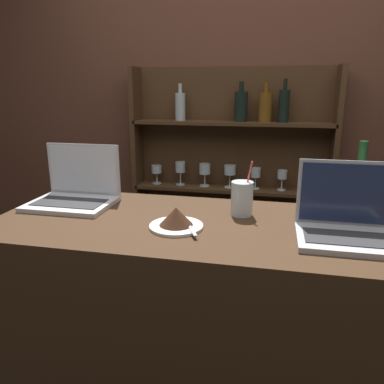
# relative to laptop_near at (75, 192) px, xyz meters

# --- Properties ---
(bar_counter) EXTENTS (1.61, 0.61, 1.08)m
(bar_counter) POSITION_rel_laptop_near_xyz_m (0.60, -0.12, -0.59)
(bar_counter) COLOR #382314
(bar_counter) RESTS_ON ground_plane
(back_wall) EXTENTS (7.00, 0.06, 2.70)m
(back_wall) POSITION_rel_laptop_near_xyz_m (0.60, 1.10, 0.22)
(back_wall) COLOR brown
(back_wall) RESTS_ON ground_plane
(back_shelf) EXTENTS (1.25, 0.18, 1.66)m
(back_shelf) POSITION_rel_laptop_near_xyz_m (0.52, 1.01, -0.25)
(back_shelf) COLOR #472D19
(back_shelf) RESTS_ON ground_plane
(laptop_near) EXTENTS (0.32, 0.25, 0.23)m
(laptop_near) POSITION_rel_laptop_near_xyz_m (0.00, 0.00, 0.00)
(laptop_near) COLOR silver
(laptop_near) RESTS_ON bar_counter
(laptop_far) EXTENTS (0.29, 0.23, 0.23)m
(laptop_far) POSITION_rel_laptop_near_xyz_m (1.01, -0.16, 0.00)
(laptop_far) COLOR #ADADB2
(laptop_far) RESTS_ON bar_counter
(cake_plate) EXTENTS (0.18, 0.18, 0.07)m
(cake_plate) POSITION_rel_laptop_near_xyz_m (0.47, -0.18, -0.02)
(cake_plate) COLOR white
(cake_plate) RESTS_ON bar_counter
(water_glass) EXTENTS (0.08, 0.08, 0.20)m
(water_glass) POSITION_rel_laptop_near_xyz_m (0.67, -0.00, 0.01)
(water_glass) COLOR silver
(water_glass) RESTS_ON bar_counter
(wine_bottle_green) EXTENTS (0.08, 0.08, 0.28)m
(wine_bottle_green) POSITION_rel_laptop_near_xyz_m (1.08, 0.06, 0.06)
(wine_bottle_green) COLOR #1E4C23
(wine_bottle_green) RESTS_ON bar_counter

